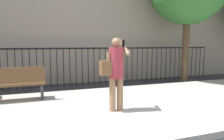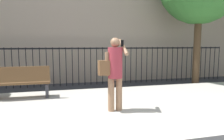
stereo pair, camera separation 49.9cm
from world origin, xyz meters
name	(u,v)px [view 1 (the left image)]	position (x,y,z in m)	size (l,w,h in m)	color
sidewalk	(125,107)	(0.00, 2.20, 0.07)	(28.00, 4.40, 0.15)	#B2ADA3
iron_fence	(91,61)	(0.00, 5.90, 1.02)	(12.03, 0.04, 1.60)	black
pedestrian_on_phone	(115,69)	(-0.44, 1.79, 1.16)	(0.67, 0.51, 1.73)	#936B4C
street_bench	(15,83)	(-2.76, 3.54, 0.65)	(1.60, 0.45, 0.95)	brown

